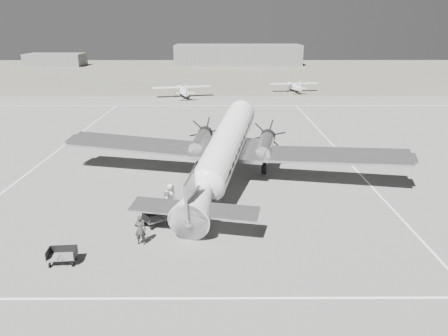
# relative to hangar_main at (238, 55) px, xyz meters

# --- Properties ---
(ground) EXTENTS (260.00, 260.00, 0.00)m
(ground) POSITION_rel_hangar_main_xyz_m (-5.00, -120.00, -3.30)
(ground) COLOR slate
(ground) RESTS_ON ground
(taxi_line_near) EXTENTS (60.00, 0.15, 0.01)m
(taxi_line_near) POSITION_rel_hangar_main_xyz_m (-5.00, -134.00, -3.29)
(taxi_line_near) COLOR white
(taxi_line_near) RESTS_ON ground
(taxi_line_right) EXTENTS (0.15, 80.00, 0.01)m
(taxi_line_right) POSITION_rel_hangar_main_xyz_m (7.00, -120.00, -3.29)
(taxi_line_right) COLOR white
(taxi_line_right) RESTS_ON ground
(taxi_line_left) EXTENTS (0.15, 60.00, 0.01)m
(taxi_line_left) POSITION_rel_hangar_main_xyz_m (-23.00, -110.00, -3.29)
(taxi_line_left) COLOR white
(taxi_line_left) RESTS_ON ground
(taxi_line_horizon) EXTENTS (90.00, 0.15, 0.01)m
(taxi_line_horizon) POSITION_rel_hangar_main_xyz_m (-5.00, -80.00, -3.29)
(taxi_line_horizon) COLOR white
(taxi_line_horizon) RESTS_ON ground
(grass_infield) EXTENTS (260.00, 90.00, 0.01)m
(grass_infield) POSITION_rel_hangar_main_xyz_m (-5.00, -25.00, -3.30)
(grass_infield) COLOR #5A574C
(grass_infield) RESTS_ON ground
(hangar_main) EXTENTS (42.00, 14.00, 6.60)m
(hangar_main) POSITION_rel_hangar_main_xyz_m (0.00, 0.00, 0.00)
(hangar_main) COLOR #5D5D5D
(hangar_main) RESTS_ON ground
(shed_secondary) EXTENTS (18.00, 10.00, 4.00)m
(shed_secondary) POSITION_rel_hangar_main_xyz_m (-60.00, -5.00, -1.30)
(shed_secondary) COLOR #595959
(shed_secondary) RESTS_ON ground
(dc3_airliner) EXTENTS (34.21, 27.13, 5.79)m
(dc3_airliner) POSITION_rel_hangar_main_xyz_m (-5.26, -118.18, -0.41)
(dc3_airliner) COLOR silver
(dc3_airliner) RESTS_ON ground
(light_plane_left) EXTENTS (12.61, 11.11, 2.25)m
(light_plane_left) POSITION_rel_hangar_main_xyz_m (-12.75, -71.30, -2.18)
(light_plane_left) COLOR silver
(light_plane_left) RESTS_ON ground
(light_plane_right) EXTENTS (10.63, 9.08, 2.00)m
(light_plane_right) POSITION_rel_hangar_main_xyz_m (9.02, -64.55, -2.30)
(light_plane_right) COLOR silver
(light_plane_right) RESTS_ON ground
(baggage_cart_near) EXTENTS (2.12, 2.04, 0.98)m
(baggage_cart_near) POSITION_rel_hangar_main_xyz_m (-9.78, -125.71, -2.81)
(baggage_cart_near) COLOR #595959
(baggage_cart_near) RESTS_ON ground
(baggage_cart_far) EXTENTS (1.71, 1.28, 0.92)m
(baggage_cart_far) POSITION_rel_hangar_main_xyz_m (-14.35, -130.66, -2.84)
(baggage_cart_far) COLOR #595959
(baggage_cart_far) RESTS_ON ground
(ground_crew) EXTENTS (0.72, 0.49, 1.91)m
(ground_crew) POSITION_rel_hangar_main_xyz_m (-10.37, -128.38, -2.34)
(ground_crew) COLOR #2C2C2C
(ground_crew) RESTS_ON ground
(ramp_agent) EXTENTS (0.73, 0.89, 1.69)m
(ramp_agent) POSITION_rel_hangar_main_xyz_m (-9.30, -123.51, -2.46)
(ramp_agent) COLOR beige
(ramp_agent) RESTS_ON ground
(passenger) EXTENTS (0.89, 1.07, 1.87)m
(passenger) POSITION_rel_hangar_main_xyz_m (-9.14, -122.82, -2.36)
(passenger) COLOR #B2B2B0
(passenger) RESTS_ON ground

